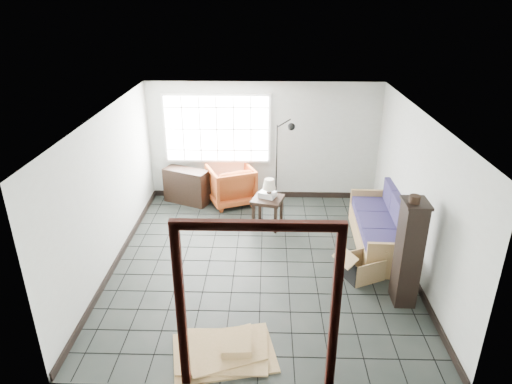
{
  "coord_description": "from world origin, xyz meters",
  "views": [
    {
      "loc": [
        0.09,
        -6.75,
        4.31
      ],
      "look_at": [
        -0.1,
        0.3,
        1.19
      ],
      "focal_mm": 32.0,
      "sensor_mm": 36.0,
      "label": 1
    }
  ],
  "objects_px": {
    "side_table": "(268,203)",
    "futon_sofa": "(384,229)",
    "tall_shelf": "(409,252)",
    "armchair": "(231,183)"
  },
  "relations": [
    {
      "from": "side_table",
      "to": "tall_shelf",
      "type": "bearing_deg",
      "value": -48.75
    },
    {
      "from": "futon_sofa",
      "to": "armchair",
      "type": "relative_size",
      "value": 2.35
    },
    {
      "from": "armchair",
      "to": "tall_shelf",
      "type": "relative_size",
      "value": 0.57
    },
    {
      "from": "futon_sofa",
      "to": "armchair",
      "type": "xyz_separation_m",
      "value": [
        -2.92,
        1.8,
        0.12
      ]
    },
    {
      "from": "side_table",
      "to": "futon_sofa",
      "type": "bearing_deg",
      "value": -18.6
    },
    {
      "from": "futon_sofa",
      "to": "tall_shelf",
      "type": "height_order",
      "value": "tall_shelf"
    },
    {
      "from": "futon_sofa",
      "to": "tall_shelf",
      "type": "relative_size",
      "value": 1.33
    },
    {
      "from": "futon_sofa",
      "to": "side_table",
      "type": "distance_m",
      "value": 2.24
    },
    {
      "from": "side_table",
      "to": "tall_shelf",
      "type": "height_order",
      "value": "tall_shelf"
    },
    {
      "from": "tall_shelf",
      "to": "side_table",
      "type": "bearing_deg",
      "value": 131.73
    }
  ]
}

